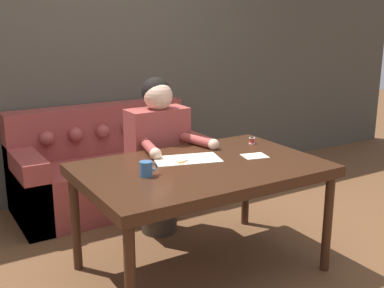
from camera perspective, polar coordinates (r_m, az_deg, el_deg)
ground_plane at (r=3.32m, az=0.79°, el=-14.76°), size 16.00×16.00×0.00m
wall_back at (r=4.53m, az=-11.58°, el=10.27°), size 8.00×0.06×2.60m
dining_table at (r=3.06m, az=1.13°, el=-3.65°), size 1.52×0.99×0.73m
couch at (r=4.34m, az=-9.83°, el=-3.14°), size 1.63×0.78×0.87m
person at (r=3.65m, az=-3.98°, el=-1.20°), size 0.54×0.59×1.21m
pattern_paper_main at (r=3.16m, az=-0.57°, el=-1.82°), size 0.48×0.34×0.00m
pattern_paper_offcut at (r=3.25m, az=7.44°, el=-1.42°), size 0.19×0.16×0.00m
scissors at (r=3.10m, az=-0.89°, el=-2.11°), size 0.21×0.12×0.01m
mug at (r=2.83m, az=-5.44°, el=-2.95°), size 0.11×0.08×0.09m
thread_spool at (r=3.57m, az=7.12°, el=0.40°), size 0.04×0.04×0.05m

